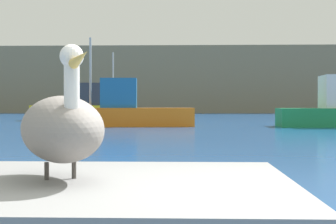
{
  "coord_description": "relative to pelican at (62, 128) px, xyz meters",
  "views": [
    {
      "loc": [
        -0.44,
        -3.05,
        1.17
      ],
      "look_at": [
        -1.39,
        23.22,
        0.82
      ],
      "focal_mm": 58.3,
      "sensor_mm": 36.0,
      "label": 1
    }
  ],
  "objects": [
    {
      "name": "fishing_boat_yellow",
      "position": [
        -6.9,
        36.94,
        -0.05
      ],
      "size": [
        7.97,
        4.06,
        5.12
      ],
      "rotation": [
        0.0,
        0.0,
        0.23
      ],
      "color": "yellow",
      "rests_on": "ground"
    },
    {
      "name": "fishing_boat_orange",
      "position": [
        -2.5,
        25.8,
        -0.18
      ],
      "size": [
        7.04,
        2.36,
        4.77
      ],
      "rotation": [
        0.0,
        0.0,
        3.22
      ],
      "color": "orange",
      "rests_on": "ground"
    },
    {
      "name": "hillside_backdrop",
      "position": [
        1.24,
        79.46,
        3.66
      ],
      "size": [
        140.0,
        15.81,
        9.37
      ],
      "primitive_type": "cube",
      "color": "#7F755B",
      "rests_on": "ground"
    },
    {
      "name": "pelican",
      "position": [
        0.0,
        0.0,
        0.0
      ],
      "size": [
        0.87,
        1.36,
        0.83
      ],
      "rotation": [
        0.0,
        0.0,
        -1.19
      ],
      "color": "gray",
      "rests_on": "pier_dock"
    }
  ]
}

